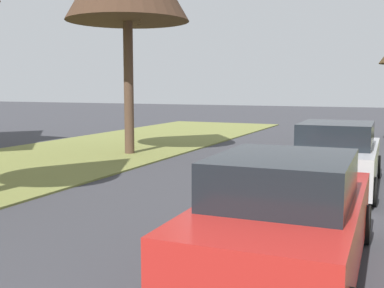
% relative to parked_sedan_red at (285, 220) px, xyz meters
% --- Properties ---
extents(parked_sedan_red, '(2.03, 4.44, 1.57)m').
position_rel_parked_sedan_red_xyz_m(parked_sedan_red, '(0.00, 0.00, 0.00)').
color(parked_sedan_red, red).
rests_on(parked_sedan_red, ground).
extents(parked_sedan_silver, '(2.03, 4.44, 1.57)m').
position_rel_parked_sedan_red_xyz_m(parked_sedan_silver, '(-0.11, 5.85, 0.00)').
color(parked_sedan_silver, '#BCBCC1').
rests_on(parked_sedan_silver, ground).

